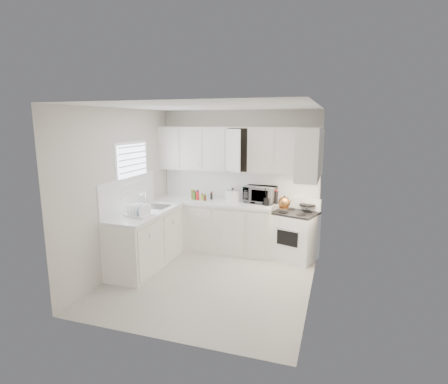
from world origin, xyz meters
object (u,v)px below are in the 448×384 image
at_px(microwave, 260,193).
at_px(rice_cooker, 233,195).
at_px(tea_kettle, 284,202).
at_px(utensil_crock, 267,196).
at_px(dish_rack, 139,209).
at_px(stove, 295,229).

relative_size(microwave, rice_cooker, 2.14).
distance_m(tea_kettle, utensil_crock, 0.34).
relative_size(tea_kettle, microwave, 0.47).
bearing_deg(tea_kettle, rice_cooker, 178.07).
distance_m(microwave, rice_cooker, 0.51).
bearing_deg(microwave, rice_cooker, -162.09).
distance_m(microwave, dish_rack, 2.20).
xyz_separation_m(tea_kettle, dish_rack, (-2.07, -1.23, -0.00)).
distance_m(stove, rice_cooker, 1.28).
xyz_separation_m(stove, tea_kettle, (-0.18, -0.16, 0.51)).
bearing_deg(microwave, utensil_crock, -43.00).
relative_size(stove, tea_kettle, 4.30).
relative_size(utensil_crock, dish_rack, 0.83).
bearing_deg(tea_kettle, microwave, 159.08).
relative_size(microwave, dish_rack, 1.40).
bearing_deg(dish_rack, rice_cooker, 62.70).
bearing_deg(dish_rack, microwave, 53.60).
relative_size(tea_kettle, dish_rack, 0.66).
bearing_deg(microwave, stove, -2.55).
relative_size(microwave, utensil_crock, 1.68).
distance_m(stove, utensil_crock, 0.76).
distance_m(utensil_crock, dish_rack, 2.19).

